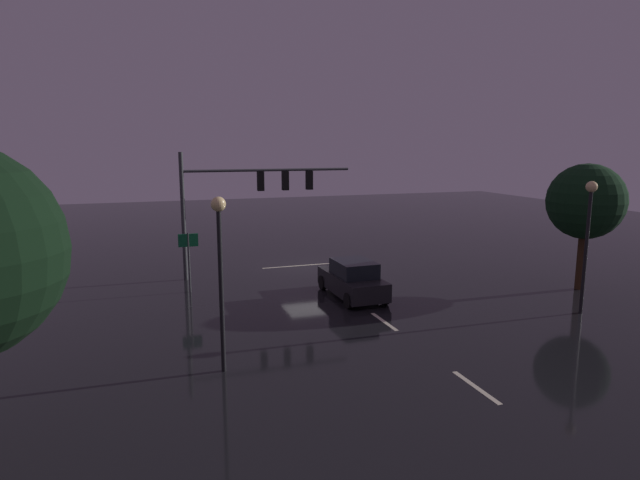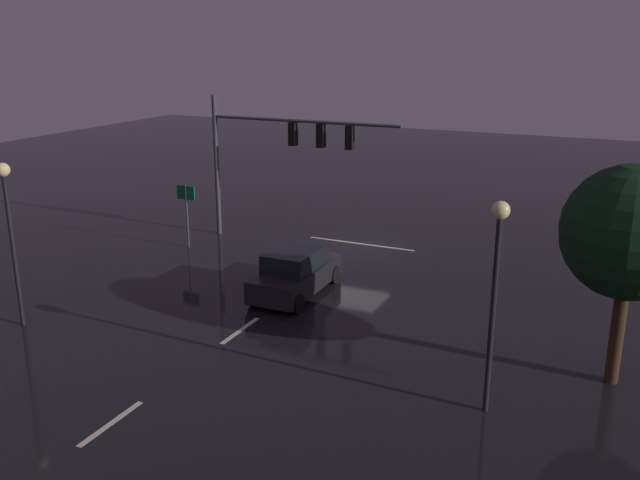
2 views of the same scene
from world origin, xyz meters
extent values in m
plane|color=black|center=(0.00, 0.00, 0.00)|extent=(80.00, 80.00, 0.00)
cylinder|color=#383A3D|center=(6.74, 0.76, 3.23)|extent=(0.22, 0.22, 6.45)
cylinder|color=#383A3D|center=(2.32, 0.76, 5.51)|extent=(8.84, 0.14, 0.14)
cube|color=black|center=(2.76, 0.76, 4.94)|extent=(0.32, 0.36, 1.00)
sphere|color=black|center=(2.76, 0.57, 5.26)|extent=(0.20, 0.20, 0.20)
sphere|color=black|center=(2.76, 0.57, 4.94)|extent=(0.20, 0.20, 0.20)
sphere|color=#19F24C|center=(2.76, 0.57, 4.62)|extent=(0.20, 0.20, 0.20)
cube|color=black|center=(1.44, 0.76, 4.94)|extent=(0.32, 0.36, 1.00)
sphere|color=black|center=(1.44, 0.57, 5.26)|extent=(0.20, 0.20, 0.20)
sphere|color=black|center=(1.44, 0.57, 4.94)|extent=(0.20, 0.20, 0.20)
sphere|color=#19F24C|center=(1.44, 0.57, 4.62)|extent=(0.20, 0.20, 0.20)
cube|color=black|center=(0.11, 0.76, 4.94)|extent=(0.32, 0.36, 1.00)
sphere|color=black|center=(0.11, 0.57, 5.26)|extent=(0.20, 0.20, 0.20)
sphere|color=black|center=(0.11, 0.57, 4.94)|extent=(0.20, 0.20, 0.20)
sphere|color=#19F24C|center=(0.11, 0.57, 4.62)|extent=(0.20, 0.20, 0.20)
cube|color=beige|center=(0.00, 4.00, 0.00)|extent=(0.16, 2.20, 0.01)
cube|color=beige|center=(0.00, 10.00, 0.00)|extent=(0.16, 2.20, 0.01)
cube|color=beige|center=(0.00, 16.00, 0.00)|extent=(0.16, 2.20, 0.01)
cube|color=beige|center=(0.00, -0.44, 0.00)|extent=(5.00, 0.16, 0.01)
cube|color=black|center=(-0.14, 6.36, 0.62)|extent=(1.87, 4.33, 0.80)
cube|color=black|center=(-0.14, 6.56, 1.36)|extent=(1.63, 2.13, 0.68)
cylinder|color=black|center=(0.73, 4.77, 0.34)|extent=(0.23, 0.68, 0.68)
cylinder|color=black|center=(-0.95, 4.74, 0.34)|extent=(0.23, 0.68, 0.68)
cylinder|color=black|center=(0.68, 7.97, 0.34)|extent=(0.23, 0.68, 0.68)
cylinder|color=black|center=(-1.00, 7.94, 0.34)|extent=(0.23, 0.68, 0.68)
sphere|color=#F9EFC6|center=(0.55, 4.25, 0.67)|extent=(0.20, 0.20, 0.20)
sphere|color=#F9EFC6|center=(-0.75, 4.23, 0.67)|extent=(0.20, 0.20, 0.20)
cylinder|color=black|center=(-8.10, 11.60, 2.49)|extent=(0.14, 0.14, 4.99)
sphere|color=#F9D88C|center=(-8.10, 11.60, 5.17)|extent=(0.44, 0.44, 0.44)
cylinder|color=black|center=(6.61, 12.59, 2.46)|extent=(0.14, 0.14, 4.92)
sphere|color=#F9D88C|center=(6.61, 12.59, 5.10)|extent=(0.44, 0.44, 0.44)
cylinder|color=#383A3D|center=(6.76, 3.24, 1.41)|extent=(0.09, 0.09, 2.82)
cube|color=#0F6033|center=(6.76, 3.24, 2.47)|extent=(0.90, 0.06, 0.60)
cylinder|color=#382314|center=(-10.87, 8.65, 1.45)|extent=(0.36, 0.36, 2.89)
sphere|color=black|center=(-10.87, 8.65, 4.21)|extent=(3.51, 3.51, 3.51)
camera|label=1|loc=(8.73, 27.89, 6.76)|focal=29.76mm
camera|label=2|loc=(-10.73, 27.12, 9.00)|focal=38.46mm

